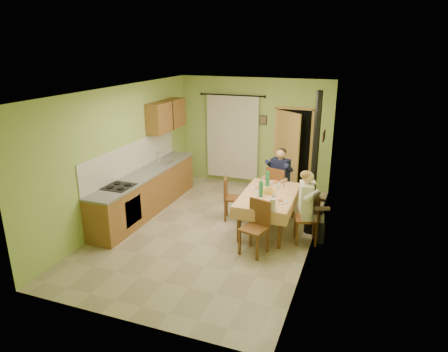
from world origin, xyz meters
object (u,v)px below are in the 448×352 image
at_px(chair_near, 254,238).
at_px(chair_left, 233,206).
at_px(man_right, 308,199).
at_px(man_far, 279,172).
at_px(dining_table, 268,212).
at_px(chair_far, 278,197).
at_px(chair_right, 306,228).
at_px(stove_flue, 313,184).

distance_m(chair_near, chair_left, 1.51).
xyz_separation_m(chair_left, man_right, (1.63, -0.51, 0.59)).
bearing_deg(chair_near, man_far, -73.40).
xyz_separation_m(dining_table, man_right, (0.81, -0.30, 0.50)).
bearing_deg(chair_near, chair_left, -41.03).
relative_size(chair_far, chair_right, 1.04).
relative_size(chair_near, stove_flue, 0.35).
bearing_deg(stove_flue, chair_near, -124.18).
xyz_separation_m(chair_right, stove_flue, (0.01, 0.45, 0.73)).
height_order(chair_near, chair_left, chair_near).
xyz_separation_m(man_far, man_right, (0.84, -1.38, 0.00)).
bearing_deg(man_far, man_right, -43.18).
relative_size(chair_near, man_far, 0.71).
xyz_separation_m(chair_right, man_far, (-0.85, 1.38, 0.59)).
bearing_deg(stove_flue, chair_right, -90.95).
height_order(dining_table, stove_flue, stove_flue).
bearing_deg(man_far, chair_far, -90.00).
height_order(chair_right, stove_flue, stove_flue).
bearing_deg(man_far, chair_right, -42.72).
height_order(dining_table, chair_right, chair_right).
height_order(chair_near, man_far, man_far).
relative_size(chair_left, man_far, 0.67).
distance_m(dining_table, man_right, 1.00).
bearing_deg(chair_right, chair_near, 117.60).
height_order(chair_left, man_right, man_right).
xyz_separation_m(dining_table, chair_right, (0.83, -0.30, -0.09)).
bearing_deg(man_right, chair_left, 57.30).
distance_m(man_far, stove_flue, 1.28).
relative_size(dining_table, chair_near, 1.81).
distance_m(chair_right, stove_flue, 0.86).
height_order(man_far, man_right, same).
bearing_deg(man_far, chair_left, -116.74).
bearing_deg(chair_left, dining_table, 62.52).
distance_m(chair_right, chair_left, 1.72).
bearing_deg(chair_left, man_far, 124.73).
relative_size(chair_near, chair_right, 1.01).
xyz_separation_m(chair_near, chair_right, (0.81, 0.75, -0.00)).
height_order(chair_right, man_right, man_right).
relative_size(dining_table, stove_flue, 0.63).
relative_size(chair_far, man_right, 0.73).
relative_size(man_far, man_right, 1.00).
height_order(chair_far, stove_flue, stove_flue).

